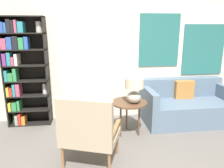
# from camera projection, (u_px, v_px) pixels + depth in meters

# --- Properties ---
(wall_back) EXTENTS (6.40, 0.08, 2.70)m
(wall_back) POSITION_uv_depth(u_px,v_px,m) (107.00, 48.00, 4.10)
(wall_back) COLOR silver
(wall_back) RESTS_ON ground_plane
(bookshelf) EXTENTS (0.74, 0.30, 1.92)m
(bookshelf) POSITION_uv_depth(u_px,v_px,m) (21.00, 68.00, 3.81)
(bookshelf) COLOR black
(bookshelf) RESTS_ON ground_plane
(armchair) EXTENTS (0.83, 0.77, 0.94)m
(armchair) POSITION_uv_depth(u_px,v_px,m) (88.00, 129.00, 2.67)
(armchair) COLOR olive
(armchair) RESTS_ON ground_plane
(couch) EXTENTS (1.61, 0.84, 0.77)m
(couch) POSITION_uv_depth(u_px,v_px,m) (186.00, 106.00, 4.11)
(couch) COLOR slate
(couch) RESTS_ON ground_plane
(side_table) EXTENTS (0.58, 0.58, 0.56)m
(side_table) POSITION_uv_depth(u_px,v_px,m) (129.00, 105.00, 3.55)
(side_table) COLOR brown
(side_table) RESTS_ON ground_plane
(table_lamp) EXTENTS (0.30, 0.30, 0.41)m
(table_lamp) POSITION_uv_depth(u_px,v_px,m) (134.00, 89.00, 3.42)
(table_lamp) COLOR #A59E93
(table_lamp) RESTS_ON side_table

